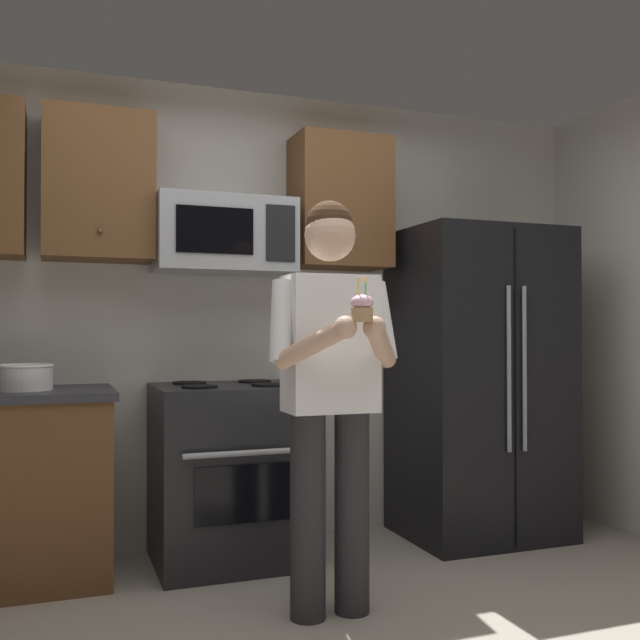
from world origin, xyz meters
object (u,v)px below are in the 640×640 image
oven_range (228,473)px  refrigerator (479,382)px  bowl_large_white (24,377)px  microwave (224,236)px  cupcake (362,308)px  person (331,380)px

oven_range → refrigerator: refrigerator is taller
oven_range → bowl_large_white: (-0.99, 0.00, 0.52)m
microwave → bowl_large_white: microwave is taller
oven_range → cupcake: size_ratio=5.36×
oven_range → microwave: microwave is taller
person → cupcake: person is taller
bowl_large_white → refrigerator: bearing=-0.9°
microwave → person: size_ratio=0.42×
oven_range → cupcake: (0.24, -1.20, 0.83)m
refrigerator → bowl_large_white: refrigerator is taller
refrigerator → person: (-1.26, -0.83, 0.10)m
bowl_large_white → cupcake: bearing=-44.1°
bowl_large_white → cupcake: size_ratio=1.56×
refrigerator → bowl_large_white: (-2.49, 0.04, 0.09)m
microwave → person: 1.25m
cupcake → microwave: bearing=100.4°
refrigerator → cupcake: refrigerator is taller
refrigerator → bowl_large_white: 2.50m
refrigerator → cupcake: (-1.26, -1.16, 0.39)m
cupcake → bowl_large_white: bearing=135.9°
refrigerator → cupcake: 1.76m
person → microwave: bearing=103.7°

